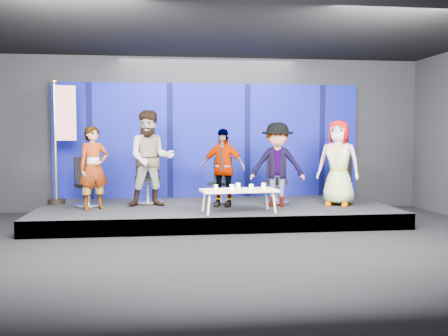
{
  "coord_description": "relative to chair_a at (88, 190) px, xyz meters",
  "views": [
    {
      "loc": [
        -1.03,
        -7.5,
        1.72
      ],
      "look_at": [
        0.16,
        2.4,
        1.07
      ],
      "focal_mm": 40.0,
      "sensor_mm": 36.0,
      "label": 1
    }
  ],
  "objects": [
    {
      "name": "room_walls",
      "position": [
        2.56,
        -2.69,
        1.81
      ],
      "size": [
        10.02,
        8.02,
        3.51
      ],
      "color": "black",
      "rests_on": "ground"
    },
    {
      "name": "coffee_table",
      "position": [
        2.89,
        -1.13,
        0.07
      ],
      "size": [
        1.45,
        0.74,
        0.43
      ],
      "rotation": [
        0.0,
        0.0,
        0.11
      ],
      "color": "tan",
      "rests_on": "riser"
    },
    {
      "name": "chair_d",
      "position": [
        3.87,
        0.05,
        0.02
      ],
      "size": [
        0.69,
        0.69,
        1.04
      ],
      "rotation": [
        0.0,
        0.0,
        -0.21
      ],
      "color": "silver",
      "rests_on": "riser"
    },
    {
      "name": "chair_b",
      "position": [
        1.18,
        0.35,
        0.07
      ],
      "size": [
        0.7,
        0.7,
        1.19
      ],
      "rotation": [
        0.0,
        0.0,
        0.04
      ],
      "color": "silver",
      "rests_on": "riser"
    },
    {
      "name": "backdrop",
      "position": [
        2.56,
        1.26,
        0.98
      ],
      "size": [
        7.0,
        0.08,
        2.6
      ],
      "primitive_type": "cube",
      "color": "#070B5B",
      "rests_on": "riser"
    },
    {
      "name": "mug_a",
      "position": [
        2.47,
        -1.08,
        0.15
      ],
      "size": [
        0.07,
        0.07,
        0.08
      ],
      "primitive_type": "cylinder",
      "color": "white",
      "rests_on": "coffee_table"
    },
    {
      "name": "ground",
      "position": [
        2.56,
        -2.69,
        -0.62
      ],
      "size": [
        10.0,
        10.0,
        0.0
      ],
      "primitive_type": "plane",
      "color": "black",
      "rests_on": "ground"
    },
    {
      "name": "chair_e",
      "position": [
        5.23,
        0.01,
        0.03
      ],
      "size": [
        0.83,
        0.83,
        1.07
      ],
      "rotation": [
        0.0,
        0.0,
        -0.55
      ],
      "color": "silver",
      "rests_on": "riser"
    },
    {
      "name": "chair_c",
      "position": [
        2.71,
        0.21,
        -0.01
      ],
      "size": [
        0.71,
        0.71,
        0.96
      ],
      "rotation": [
        0.0,
        0.0,
        -0.39
      ],
      "color": "silver",
      "rests_on": "riser"
    },
    {
      "name": "panelist_e",
      "position": [
        5.03,
        -0.46,
        0.54
      ],
      "size": [
        1.01,
        0.91,
        1.73
      ],
      "primitive_type": "imported",
      "rotation": [
        0.0,
        0.0,
        -0.55
      ],
      "color": "black",
      "rests_on": "riser"
    },
    {
      "name": "panelist_d",
      "position": [
        3.77,
        -0.44,
        0.51
      ],
      "size": [
        1.19,
        0.84,
        1.68
      ],
      "primitive_type": "imported",
      "rotation": [
        0.0,
        0.0,
        -0.21
      ],
      "color": "black",
      "rests_on": "riser"
    },
    {
      "name": "mug_d",
      "position": [
        3.11,
        -1.19,
        0.15
      ],
      "size": [
        0.08,
        0.08,
        0.1
      ],
      "primitive_type": "cylinder",
      "color": "white",
      "rests_on": "coffee_table"
    },
    {
      "name": "mug_b",
      "position": [
        2.75,
        -1.26,
        0.15
      ],
      "size": [
        0.08,
        0.08,
        0.1
      ],
      "primitive_type": "cylinder",
      "color": "white",
      "rests_on": "coffee_table"
    },
    {
      "name": "panelist_b",
      "position": [
        1.27,
        -0.15,
        0.64
      ],
      "size": [
        0.96,
        0.77,
        1.92
      ],
      "primitive_type": "imported",
      "rotation": [
        0.0,
        0.0,
        0.04
      ],
      "color": "black",
      "rests_on": "riser"
    },
    {
      "name": "flag_stand",
      "position": [
        -0.56,
        0.43,
        1.04
      ],
      "size": [
        0.59,
        0.34,
        2.58
      ],
      "rotation": [
        0.0,
        0.0,
        0.21
      ],
      "color": "black",
      "rests_on": "riser"
    },
    {
      "name": "mug_c",
      "position": [
        2.9,
        -0.97,
        0.16
      ],
      "size": [
        0.09,
        0.09,
        0.1
      ],
      "primitive_type": "cylinder",
      "color": "white",
      "rests_on": "coffee_table"
    },
    {
      "name": "panelist_c",
      "position": [
        2.69,
        -0.29,
        0.45
      ],
      "size": [
        0.99,
        0.7,
        1.56
      ],
      "primitive_type": "imported",
      "rotation": [
        0.0,
        0.0,
        -0.39
      ],
      "color": "black",
      "rests_on": "riser"
    },
    {
      "name": "mug_e",
      "position": [
        3.38,
        -1.03,
        0.15
      ],
      "size": [
        0.08,
        0.08,
        0.1
      ],
      "primitive_type": "cylinder",
      "color": "white",
      "rests_on": "coffee_table"
    },
    {
      "name": "riser",
      "position": [
        2.56,
        -0.19,
        -0.47
      ],
      "size": [
        7.0,
        3.0,
        0.3
      ],
      "primitive_type": "cube",
      "color": "black",
      "rests_on": "ground"
    },
    {
      "name": "panelist_a",
      "position": [
        0.19,
        -0.46,
        0.47
      ],
      "size": [
        0.69,
        0.61,
        1.6
      ],
      "primitive_type": "imported",
      "rotation": [
        0.0,
        0.0,
        0.48
      ],
      "color": "black",
      "rests_on": "riser"
    },
    {
      "name": "chair_a",
      "position": [
        0.0,
        0.0,
        0.0
      ],
      "size": [
        0.75,
        0.75,
        0.99
      ],
      "rotation": [
        0.0,
        0.0,
        0.48
      ],
      "color": "silver",
      "rests_on": "riser"
    }
  ]
}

